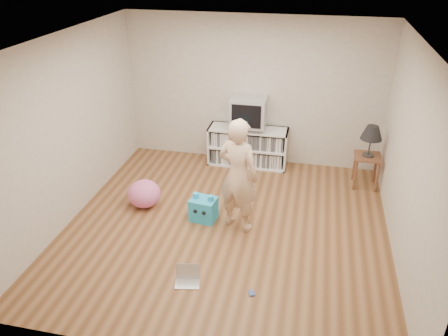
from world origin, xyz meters
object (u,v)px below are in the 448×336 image
plush_pink (144,194)px  crt_tv (249,111)px  table_lamp (372,133)px  side_table (367,163)px  media_unit (248,146)px  plush_blue (204,209)px  laptop (188,277)px  dvd_deck (248,127)px  person (238,176)px

plush_pink → crt_tv: bearing=52.9°
table_lamp → side_table: bearing=0.0°
media_unit → plush_blue: size_ratio=3.34×
media_unit → plush_pink: (-1.30, -1.75, -0.14)m
plush_blue → laptop: bearing=-75.7°
dvd_deck → laptop: size_ratio=1.37×
crt_tv → side_table: 2.14m
table_lamp → laptop: bearing=-127.8°
crt_tv → side_table: (2.02, -0.37, -0.60)m
side_table → media_unit: bearing=169.2°
table_lamp → crt_tv: bearing=169.7°
plush_blue → person: bearing=0.9°
media_unit → side_table: (2.02, -0.39, 0.07)m
side_table → table_lamp: 0.53m
plush_pink → dvd_deck: bearing=53.0°
dvd_deck → person: person is taller
dvd_deck → plush_blue: dvd_deck is taller
side_table → person: person is taller
side_table → table_lamp: bearing=0.0°
crt_tv → laptop: crt_tv is taller
media_unit → table_lamp: 2.14m
media_unit → laptop: 3.25m
person → plush_pink: size_ratio=3.31×
laptop → crt_tv: bearing=75.8°
plush_blue → plush_pink: (-0.98, 0.17, 0.03)m
dvd_deck → table_lamp: table_lamp is taller
laptop → media_unit: bearing=75.8°
plush_pink → person: bearing=-8.9°
person → plush_blue: (-0.52, 0.06, -0.64)m
laptop → plush_pink: plush_pink is taller
dvd_deck → plush_blue: 2.01m
side_table → laptop: size_ratio=1.68×
dvd_deck → side_table: dvd_deck is taller
table_lamp → person: person is taller
crt_tv → laptop: (-0.18, -3.21, -0.97)m
crt_tv → table_lamp: 2.06m
media_unit → dvd_deck: 0.39m
laptop → plush_blue: plush_blue is taller
side_table → plush_pink: 3.60m
dvd_deck → side_table: (2.02, -0.37, -0.32)m
media_unit → dvd_deck: dvd_deck is taller
table_lamp → person: size_ratio=0.31×
plush_pink → plush_blue: bearing=-9.9°
table_lamp → plush_blue: 2.91m
plush_blue → media_unit: bearing=88.3°
crt_tv → plush_blue: bearing=-99.8°
dvd_deck → plush_pink: dvd_deck is taller
person → plush_pink: bearing=10.9°
dvd_deck → media_unit: bearing=90.0°
crt_tv → person: 1.98m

